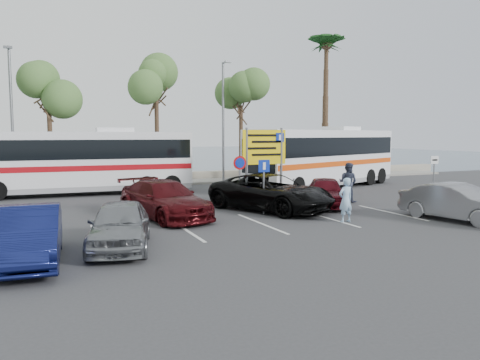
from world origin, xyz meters
name	(u,v)px	position (x,y,z in m)	size (l,w,h in m)	color
ground	(277,217)	(0.00, 0.00, 0.00)	(120.00, 120.00, 0.00)	#343436
kerb_strip	(180,182)	(0.00, 14.00, 0.07)	(44.00, 2.40, 0.15)	gray
seawall	(172,177)	(0.00, 16.00, 0.30)	(48.00, 0.80, 0.60)	gray
sea	(99,156)	(0.00, 60.00, 0.01)	(140.00, 140.00, 0.00)	#394E5C
tree_left	(48,89)	(-8.00, 14.00, 6.00)	(3.20, 3.20, 7.20)	#382619
tree_mid	(156,82)	(-1.50, 14.00, 6.65)	(3.20, 3.20, 8.00)	#382619
tree_right	(241,93)	(4.50, 14.00, 6.17)	(3.20, 3.20, 7.40)	#382619
palm_tree	(326,47)	(11.50, 14.00, 9.87)	(4.80, 4.80, 11.20)	#382619
street_lamp_left	(12,111)	(-10.00, 13.52, 4.60)	(0.45, 1.15, 8.01)	slate
street_lamp_right	(224,115)	(3.00, 13.52, 4.60)	(0.45, 1.15, 8.01)	slate
direction_sign	(264,153)	(1.00, 3.20, 2.43)	(2.20, 0.12, 3.60)	slate
sign_no_stop	(240,174)	(-0.60, 2.38, 1.58)	(0.60, 0.08, 2.35)	slate
sign_parking	(264,179)	(-0.20, 0.79, 1.47)	(0.50, 0.07, 2.25)	slate
sign_taxi	(434,171)	(9.80, 1.49, 1.42)	(0.50, 0.07, 2.20)	slate
lane_markings	(262,223)	(-1.14, -1.00, 0.00)	(12.02, 4.20, 0.01)	silver
coach_bus_left	(82,164)	(-6.50, 10.50, 1.70)	(11.85, 2.96, 3.67)	white
coach_bus_right	(325,159)	(7.50, 7.97, 1.76)	(12.24, 6.98, 3.79)	white
car_silver_a	(120,225)	(-6.60, -2.83, 0.69)	(1.64, 4.08, 1.39)	gray
car_blue	(28,235)	(-9.00, -3.50, 0.72)	(1.53, 4.39, 1.45)	#10174E
car_maroon	(164,200)	(-4.20, 1.50, 0.74)	(2.08, 5.11, 1.48)	#450B0F
car_red	(326,192)	(3.29, 1.50, 0.68)	(1.60, 3.98, 1.36)	#460A11
suv_black	(271,192)	(0.50, 1.50, 0.79)	(2.63, 5.71, 1.59)	black
car_silver_b	(458,202)	(5.90, -3.50, 0.71)	(1.51, 4.32, 1.42)	gray
pedestrian_near	(346,200)	(1.84, -2.00, 0.84)	(0.61, 0.40, 1.68)	#9CC1E4
pedestrian_far	(348,182)	(5.09, 2.28, 0.96)	(0.94, 0.73, 1.93)	#33384C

